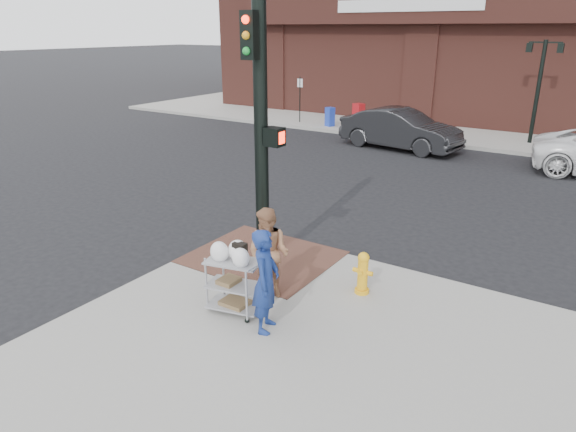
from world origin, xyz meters
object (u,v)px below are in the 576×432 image
Objects in this scene: traffic_signal_pole at (261,128)px; woman_blue at (266,281)px; utility_cart at (234,281)px; pedestrian_tan at (269,253)px; sedan_dark at (400,129)px; lamp_post at (539,81)px; fire_hydrant at (363,272)px.

traffic_signal_pole reaches higher than woman_blue.
woman_blue is 0.80m from utility_cart.
traffic_signal_pole is 2.35m from pedestrian_tan.
utility_cart is at bearing -161.72° from sedan_dark.
traffic_signal_pole reaches higher than sedan_dark.
pedestrian_tan is at bearing 78.96° from utility_cart.
woman_blue is at bearing -64.23° from pedestrian_tan.
traffic_signal_pole is at bearing 16.46° from woman_blue.
pedestrian_tan reaches higher than utility_cart.
utility_cart is at bearing 58.07° from woman_blue.
lamp_post is at bearing 84.24° from utility_cart.
lamp_post is 2.51× the size of pedestrian_tan.
woman_blue reaches higher than fire_hydrant.
lamp_post reaches higher than fire_hydrant.
woman_blue is at bearing -93.27° from lamp_post.
sedan_dark is at bearing 98.74° from traffic_signal_pole.
sedan_dark is at bearing -6.94° from woman_blue.
utility_cart reaches higher than fire_hydrant.
sedan_dark is 6.18× the size of fire_hydrant.
traffic_signal_pole is (-2.48, -15.23, 0.21)m from lamp_post.
sedan_dark is 12.63m from fire_hydrant.
sedan_dark is (-2.72, 12.91, -0.15)m from pedestrian_tan.
sedan_dark is (-3.31, 13.82, -0.19)m from woman_blue.
lamp_post is 5.77m from sedan_dark.
fire_hydrant is at bearing 49.13° from utility_cart.
traffic_signal_pole reaches higher than lamp_post.
pedestrian_tan is 0.33× the size of sedan_dark.
traffic_signal_pole is 6.42× the size of fire_hydrant.
lamp_post is at bearing -23.68° from woman_blue.
woman_blue is (1.49, -1.99, -1.85)m from traffic_signal_pole.
fire_hydrant is at bearing -153.63° from sedan_dark.
traffic_signal_pole reaches higher than pedestrian_tan.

